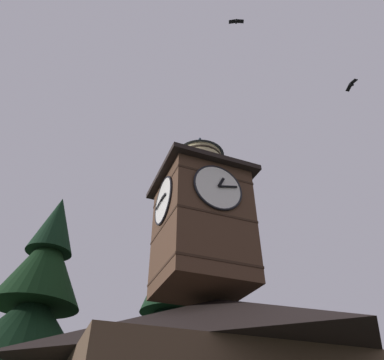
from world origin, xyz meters
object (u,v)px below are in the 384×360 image
flying_bird_high (236,21)px  flying_bird_low (351,85)px  pine_tree_aside (24,344)px  pine_tree_behind (171,342)px  clock_tower (201,216)px

flying_bird_high → flying_bird_low: 6.08m
pine_tree_aside → flying_bird_high: bearing=120.1°
pine_tree_aside → pine_tree_behind: bearing=-162.7°
clock_tower → flying_bird_high: size_ratio=12.08×
pine_tree_behind → pine_tree_aside: pine_tree_behind is taller
pine_tree_aside → flying_bird_high: 16.79m
pine_tree_behind → pine_tree_aside: size_ratio=1.28×
clock_tower → flying_bird_low: flying_bird_low is taller
clock_tower → pine_tree_aside: bearing=-35.2°
clock_tower → flying_bird_low: (-5.17, 5.83, 4.97)m
clock_tower → pine_tree_behind: 7.74m
pine_tree_aside → flying_bird_low: bearing=138.0°
pine_tree_behind → flying_bird_high: 16.56m
flying_bird_low → pine_tree_aside: bearing=-42.0°
flying_bird_high → flying_bird_low: flying_bird_high is taller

